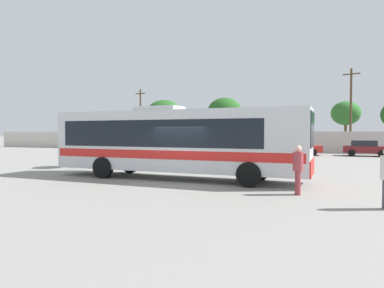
{
  "coord_description": "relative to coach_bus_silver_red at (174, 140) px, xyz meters",
  "views": [
    {
      "loc": [
        5.77,
        -14.48,
        2.26
      ],
      "look_at": [
        -0.34,
        2.09,
        1.65
      ],
      "focal_mm": 32.15,
      "sensor_mm": 36.0,
      "label": 1
    }
  ],
  "objects": [
    {
      "name": "coach_bus_silver_red",
      "position": [
        0.0,
        0.0,
        0.0
      ],
      "size": [
        12.52,
        3.07,
        3.51
      ],
      "color": "silver",
      "rests_on": "ground_plane"
    },
    {
      "name": "parked_car_leftmost_black",
      "position": [
        -7.37,
        20.52,
        -1.1
      ],
      "size": [
        4.67,
        2.19,
        1.47
      ],
      "color": "black",
      "rests_on": "ground_plane"
    },
    {
      "name": "ground_plane",
      "position": [
        0.81,
        9.16,
        -1.88
      ],
      "size": [
        300.0,
        300.0,
        0.0
      ],
      "primitive_type": "plane",
      "color": "gray"
    },
    {
      "name": "parked_car_rightmost_maroon",
      "position": [
        10.76,
        20.64,
        -1.1
      ],
      "size": [
        4.15,
        2.24,
        1.48
      ],
      "color": "maroon",
      "rests_on": "ground_plane"
    },
    {
      "name": "vendor_umbrella_near_gate_green",
      "position": [
        -7.86,
        2.73,
        0.04
      ],
      "size": [
        1.92,
        1.92,
        2.24
      ],
      "color": "gray",
      "rests_on": "ground_plane"
    },
    {
      "name": "roadside_tree_midleft",
      "position": [
        -5.34,
        29.72,
        3.03
      ],
      "size": [
        4.66,
        4.66,
        6.9
      ],
      "color": "brown",
      "rests_on": "ground_plane"
    },
    {
      "name": "perimeter_wall",
      "position": [
        0.81,
        24.59,
        -0.72
      ],
      "size": [
        80.0,
        0.3,
        2.32
      ],
      "primitive_type": "cube",
      "color": "beige",
      "rests_on": "ground_plane"
    },
    {
      "name": "utility_pole_far",
      "position": [
        -16.9,
        27.45,
        2.43
      ],
      "size": [
        1.76,
        0.63,
        8.26
      ],
      "color": "#4C3823",
      "rests_on": "ground_plane"
    },
    {
      "name": "utility_pole_near",
      "position": [
        9.88,
        26.26,
        2.93
      ],
      "size": [
        1.76,
        0.64,
        9.23
      ],
      "color": "#4C3823",
      "rests_on": "ground_plane"
    },
    {
      "name": "parked_car_third_red",
      "position": [
        4.66,
        20.11,
        -1.09
      ],
      "size": [
        4.55,
        2.11,
        1.48
      ],
      "color": "red",
      "rests_on": "ground_plane"
    },
    {
      "name": "roadside_tree_left",
      "position": [
        -13.79,
        28.64,
        2.6
      ],
      "size": [
        5.37,
        5.37,
        6.77
      ],
      "color": "brown",
      "rests_on": "ground_plane"
    },
    {
      "name": "parked_car_second_dark_blue",
      "position": [
        -1.83,
        20.25,
        -1.07
      ],
      "size": [
        4.3,
        2.13,
        1.53
      ],
      "color": "navy",
      "rests_on": "ground_plane"
    },
    {
      "name": "roadside_tree_midright",
      "position": [
        9.69,
        30.96,
        2.69
      ],
      "size": [
        3.47,
        3.47,
        6.07
      ],
      "color": "brown",
      "rests_on": "ground_plane"
    },
    {
      "name": "attendant_by_bus_door",
      "position": [
        5.91,
        -2.46,
        -0.87
      ],
      "size": [
        0.46,
        0.46,
        1.78
      ],
      "color": "#99383D",
      "rests_on": "ground_plane"
    }
  ]
}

